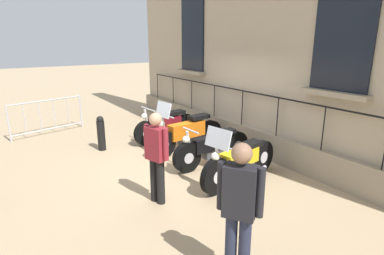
{
  "coord_description": "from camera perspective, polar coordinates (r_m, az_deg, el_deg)",
  "views": [
    {
      "loc": [
        3.57,
        5.75,
        2.75
      ],
      "look_at": [
        -0.25,
        0.0,
        0.8
      ],
      "focal_mm": 29.2,
      "sensor_mm": 36.0,
      "label": 1
    }
  ],
  "objects": [
    {
      "name": "ground_plane",
      "position": [
        7.31,
        -1.66,
        -6.35
      ],
      "size": [
        60.0,
        60.0,
        0.0
      ],
      "primitive_type": "plane",
      "color": "tan"
    },
    {
      "name": "building_facade",
      "position": [
        8.17,
        12.18,
        20.8
      ],
      "size": [
        0.82,
        11.02,
        7.23
      ],
      "color": "tan",
      "rests_on": "ground_plane"
    },
    {
      "name": "motorcycle_maroon",
      "position": [
        8.74,
        -4.68,
        0.29
      ],
      "size": [
        2.01,
        0.71,
        1.0
      ],
      "color": "black",
      "rests_on": "ground_plane"
    },
    {
      "name": "motorcycle_orange",
      "position": [
        7.89,
        -0.83,
        -1.18
      ],
      "size": [
        2.21,
        0.63,
        1.36
      ],
      "color": "black",
      "rests_on": "ground_plane"
    },
    {
      "name": "motorcycle_black",
      "position": [
        7.04,
        3.8,
        -3.7
      ],
      "size": [
        2.08,
        0.55,
        0.93
      ],
      "color": "black",
      "rests_on": "ground_plane"
    },
    {
      "name": "motorcycle_yellow",
      "position": [
        6.22,
        8.76,
        -6.21
      ],
      "size": [
        2.13,
        0.67,
        1.25
      ],
      "color": "black",
      "rests_on": "ground_plane"
    },
    {
      "name": "crowd_barrier",
      "position": [
        10.25,
        -24.91,
        1.98
      ],
      "size": [
        2.12,
        0.53,
        1.05
      ],
      "color": "#B7B7BF",
      "rests_on": "ground_plane"
    },
    {
      "name": "bollard",
      "position": [
        8.29,
        -16.28,
        -0.99
      ],
      "size": [
        0.2,
        0.2,
        0.9
      ],
      "color": "black",
      "rests_on": "ground_plane"
    },
    {
      "name": "pedestrian_standing",
      "position": [
        5.31,
        -6.49,
        -4.74
      ],
      "size": [
        0.31,
        0.51,
        1.6
      ],
      "color": "black",
      "rests_on": "ground_plane"
    },
    {
      "name": "pedestrian_walking",
      "position": [
        3.61,
        8.66,
        -14.02
      ],
      "size": [
        0.38,
        0.46,
        1.71
      ],
      "color": "#23283D",
      "rests_on": "ground_plane"
    }
  ]
}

